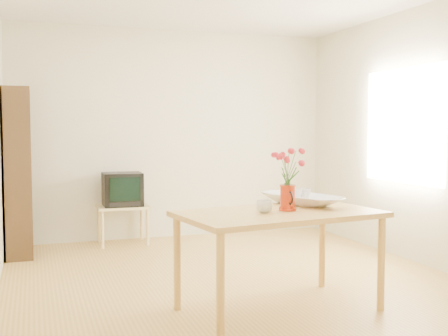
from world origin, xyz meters
name	(u,v)px	position (x,y,z in m)	size (l,w,h in m)	color
room	(238,136)	(0.03, 0.00, 1.30)	(4.50, 4.50, 4.50)	#AF863E
table	(279,222)	(0.04, -0.86, 0.67)	(1.58, 1.05, 0.75)	gold
tv_stand	(123,212)	(-0.70, 1.97, 0.39)	(0.60, 0.45, 0.46)	#DDC27C
bookshelf	(18,178)	(-1.85, 1.75, 0.84)	(0.28, 0.70, 1.80)	#332011
pitcher	(287,199)	(0.12, -0.83, 0.84)	(0.13, 0.21, 0.20)	red
flowers	(288,165)	(0.12, -0.83, 1.09)	(0.22, 0.22, 0.32)	#F73A50
mug	(264,207)	(-0.09, -0.89, 0.80)	(0.12, 0.12, 0.09)	white
bowl	(302,175)	(0.37, -0.56, 0.99)	(0.51, 0.51, 0.48)	white
teacup_a	(297,181)	(0.33, -0.56, 0.95)	(0.08, 0.08, 0.07)	white
teacup_b	(305,180)	(0.42, -0.54, 0.95)	(0.08, 0.08, 0.07)	white
television	(122,189)	(-0.70, 1.98, 0.66)	(0.46, 0.43, 0.39)	black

